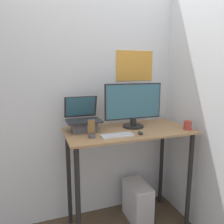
% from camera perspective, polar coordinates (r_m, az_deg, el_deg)
% --- Properties ---
extents(wall_back, '(6.00, 0.06, 2.60)m').
position_cam_1_polar(wall_back, '(2.39, 0.66, 3.79)').
color(wall_back, silver).
rests_on(wall_back, ground_plane).
extents(wall_side_right, '(0.05, 6.00, 2.60)m').
position_cam_1_polar(wall_side_right, '(2.17, 24.52, 2.04)').
color(wall_side_right, silver).
rests_on(wall_side_right, ground_plane).
extents(desk, '(1.19, 0.60, 1.04)m').
position_cam_1_polar(desk, '(2.15, 4.22, -9.53)').
color(desk, '#936D47').
rests_on(desk, ground_plane).
extents(laptop, '(0.31, 0.28, 0.31)m').
position_cam_1_polar(laptop, '(2.04, -7.45, -2.56)').
color(laptop, '#4C4C51').
rests_on(laptop, desk).
extents(monitor, '(0.59, 0.20, 0.43)m').
position_cam_1_polar(monitor, '(2.14, 5.62, 1.49)').
color(monitor, black).
rests_on(monitor, desk).
extents(keyboard, '(0.28, 0.11, 0.02)m').
position_cam_1_polar(keyboard, '(1.88, 1.34, -6.08)').
color(keyboard, silver).
rests_on(keyboard, desk).
extents(mouse, '(0.04, 0.06, 0.03)m').
position_cam_1_polar(mouse, '(1.93, 7.46, -5.47)').
color(mouse, '#262626').
rests_on(mouse, desk).
extents(cell_phone, '(0.06, 0.06, 0.16)m').
position_cam_1_polar(cell_phone, '(1.84, -5.36, -5.18)').
color(cell_phone, '#4C4C51').
rests_on(cell_phone, desk).
extents(computer_tower, '(0.20, 0.38, 0.41)m').
position_cam_1_polar(computer_tower, '(2.55, 6.70, -22.25)').
color(computer_tower, silver).
rests_on(computer_tower, ground_plane).
extents(mug, '(0.07, 0.07, 0.08)m').
position_cam_1_polar(mug, '(2.19, 19.16, -3.27)').
color(mug, '#9E382D').
rests_on(mug, desk).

